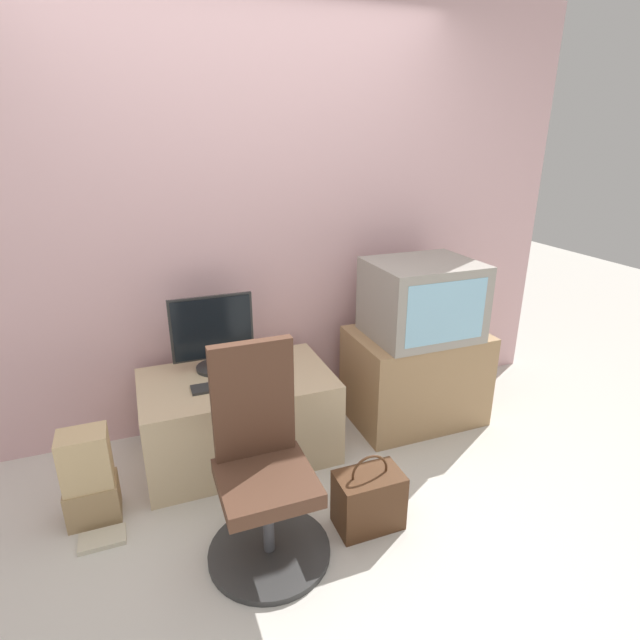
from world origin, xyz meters
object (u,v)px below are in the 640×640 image
object	(u,v)px
keyboard	(219,386)
cardboard_box_lower	(93,500)
handbag	(369,499)
mouse	(254,380)
book	(102,539)
main_monitor	(213,334)
crt_tv	(422,299)
office_chair	(263,478)

from	to	relation	value
keyboard	cardboard_box_lower	size ratio (longest dim) A/B	1.20
cardboard_box_lower	handbag	size ratio (longest dim) A/B	0.61
mouse	cardboard_box_lower	world-z (taller)	mouse
keyboard	handbag	bearing A→B (deg)	-52.00
keyboard	book	xyz separation A→B (m)	(-0.65, -0.37, -0.50)
main_monitor	book	world-z (taller)	main_monitor
cardboard_box_lower	book	world-z (taller)	cardboard_box_lower
mouse	crt_tv	bearing A→B (deg)	2.76
handbag	book	xyz separation A→B (m)	(-1.21, 0.35, -0.14)
mouse	cardboard_box_lower	size ratio (longest dim) A/B	0.25
main_monitor	keyboard	xyz separation A→B (m)	(-0.02, -0.23, -0.21)
main_monitor	mouse	distance (m)	0.36
crt_tv	book	xyz separation A→B (m)	(-1.92, -0.41, -0.83)
main_monitor	mouse	size ratio (longest dim) A/B	7.67
crt_tv	mouse	bearing A→B (deg)	-177.24
cardboard_box_lower	book	distance (m)	0.21
cardboard_box_lower	mouse	bearing A→B (deg)	11.41
cardboard_box_lower	handbag	distance (m)	1.35
mouse	office_chair	size ratio (longest dim) A/B	0.06
main_monitor	handbag	distance (m)	1.24
keyboard	book	distance (m)	0.90
office_chair	handbag	world-z (taller)	office_chair
book	office_chair	bearing A→B (deg)	-22.68
mouse	book	world-z (taller)	mouse
office_chair	book	distance (m)	0.85
book	crt_tv	bearing A→B (deg)	12.17
mouse	cardboard_box_lower	distance (m)	0.98
handbag	book	world-z (taller)	handbag
main_monitor	book	xyz separation A→B (m)	(-0.67, -0.61, -0.71)
cardboard_box_lower	office_chair	bearing A→B (deg)	-32.97
crt_tv	office_chair	world-z (taller)	crt_tv
office_chair	book	size ratio (longest dim) A/B	4.69
cardboard_box_lower	book	bearing A→B (deg)	-79.89
handbag	book	bearing A→B (deg)	164.02
book	main_monitor	bearing A→B (deg)	42.19
main_monitor	handbag	size ratio (longest dim) A/B	1.18
keyboard	handbag	size ratio (longest dim) A/B	0.73
office_chair	book	bearing A→B (deg)	157.32
mouse	book	size ratio (longest dim) A/B	0.29
office_chair	cardboard_box_lower	xyz separation A→B (m)	(-0.75, 0.48, -0.28)
cardboard_box_lower	handbag	world-z (taller)	handbag
mouse	crt_tv	world-z (taller)	crt_tv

